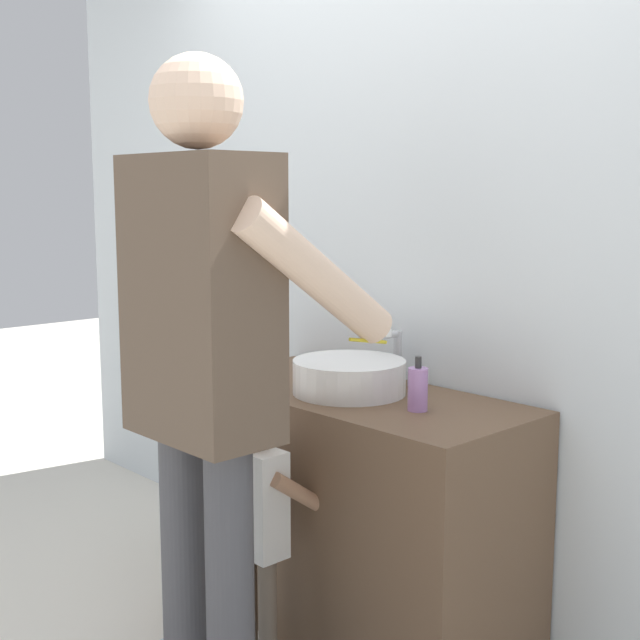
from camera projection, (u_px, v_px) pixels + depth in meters
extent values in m
cube|color=silver|center=(420.00, 223.00, 2.92)|extent=(4.40, 0.08, 2.70)
cube|color=brown|center=(353.00, 510.00, 2.84)|extent=(1.20, 0.54, 0.81)
cylinder|color=white|center=(349.00, 377.00, 2.76)|extent=(0.37, 0.37, 0.11)
cylinder|color=silver|center=(349.00, 375.00, 2.76)|extent=(0.30, 0.30, 0.09)
cylinder|color=#B7BABF|center=(397.00, 357.00, 2.91)|extent=(0.03, 0.03, 0.18)
cylinder|color=#B7BABF|center=(386.00, 336.00, 2.86)|extent=(0.02, 0.12, 0.02)
cylinder|color=#B7BABF|center=(382.00, 372.00, 2.98)|extent=(0.04, 0.04, 0.05)
cylinder|color=#B7BABF|center=(413.00, 378.00, 2.87)|extent=(0.04, 0.04, 0.05)
cylinder|color=#D86666|center=(265.00, 361.00, 3.05)|extent=(0.07, 0.07, 0.09)
cylinder|color=green|center=(264.00, 348.00, 3.02)|extent=(0.03, 0.02, 0.17)
cube|color=white|center=(264.00, 321.00, 3.01)|extent=(0.01, 0.02, 0.02)
cylinder|color=green|center=(268.00, 348.00, 3.03)|extent=(0.01, 0.03, 0.17)
cube|color=white|center=(268.00, 321.00, 3.02)|extent=(0.01, 0.02, 0.02)
cylinder|color=#B27FC6|center=(418.00, 389.00, 2.54)|extent=(0.06, 0.06, 0.13)
cylinder|color=#2D2D2D|center=(418.00, 362.00, 2.53)|extent=(0.02, 0.02, 0.03)
cylinder|color=#6B5B4C|center=(248.00, 606.00, 2.63)|extent=(0.06, 0.06, 0.37)
cylinder|color=#6B5B4C|center=(268.00, 617.00, 2.57)|extent=(0.06, 0.06, 0.37)
cube|color=white|center=(257.00, 501.00, 2.55)|extent=(0.19, 0.11, 0.33)
sphere|color=#A87A5B|center=(256.00, 428.00, 2.51)|extent=(0.11, 0.11, 0.11)
cylinder|color=#A87A5B|center=(257.00, 477.00, 2.67)|extent=(0.05, 0.23, 0.18)
cylinder|color=#A87A5B|center=(301.00, 494.00, 2.53)|extent=(0.05, 0.23, 0.18)
cylinder|color=#47474C|center=(185.00, 573.00, 2.35)|extent=(0.13, 0.13, 0.83)
cylinder|color=#47474C|center=(230.00, 599.00, 2.20)|extent=(0.13, 0.13, 0.83)
cube|color=brown|center=(201.00, 298.00, 2.16)|extent=(0.41, 0.23, 0.72)
sphere|color=beige|center=(197.00, 101.00, 2.08)|extent=(0.23, 0.23, 0.23)
cylinder|color=beige|center=(209.00, 264.00, 2.44)|extent=(0.10, 0.50, 0.39)
cylinder|color=beige|center=(316.00, 275.00, 2.11)|extent=(0.10, 0.50, 0.39)
cylinder|color=yellow|center=(368.00, 341.00, 2.27)|extent=(0.01, 0.14, 0.03)
cube|color=white|center=(387.00, 333.00, 2.32)|extent=(0.01, 0.02, 0.02)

